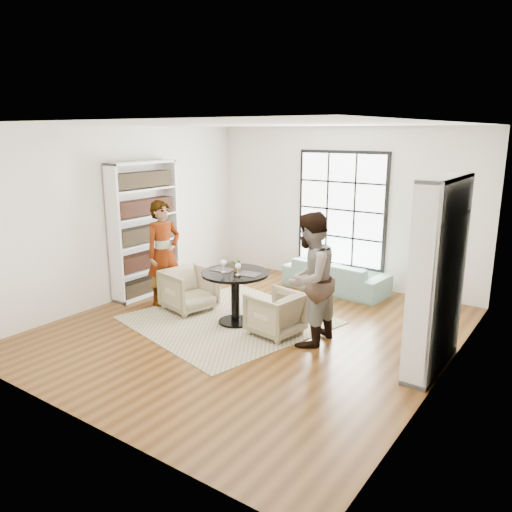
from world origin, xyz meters
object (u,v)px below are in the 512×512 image
Objects in this scene: sofa at (335,276)px; wine_glass_left at (223,263)px; person_left at (164,253)px; person_right at (309,279)px; pedestal_table at (235,286)px; armchair_left at (189,290)px; armchair_right at (275,313)px; flower_centerpiece at (238,265)px; wine_glass_right at (238,267)px.

wine_glass_left reaches higher than sofa.
person_left is 0.96× the size of person_right.
person_left is at bearing 174.10° from wine_glass_left.
person_left reaches higher than pedestal_table.
armchair_left is 1.73m from armchair_right.
flower_centerpiece is (1.57, -0.00, 0.03)m from person_left.
sofa is at bearing 80.80° from wine_glass_right.
person_left is 1.57m from flower_centerpiece.
sofa is 2.81m from armchair_left.
pedestal_table is at bearing 82.63° from sofa.
armchair_left is at bearing -78.69° from person_left.
sofa is at bearing -20.73° from armchair_left.
wine_glass_right is at bearing -38.76° from pedestal_table.
sofa is 1.09× the size of person_left.
person_right is (2.28, -0.04, 0.58)m from armchair_left.
flower_centerpiece reaches higher than sofa.
person_left is at bearing 178.76° from pedestal_table.
person_left is 1.42m from wine_glass_left.
flower_centerpiece is at bearing 51.58° from pedestal_table.
person_right reaches higher than wine_glass_right.
wine_glass_left is (-0.67, -2.50, 0.68)m from sofa.
flower_centerpiece reaches higher than wine_glass_right.
armchair_right is 0.39× the size of person_left.
person_right is at bearing 4.81° from wine_glass_right.
wine_glass_left reaches higher than armchair_right.
wine_glass_left is at bearing -85.41° from person_right.
armchair_left is 0.43× the size of person_left.
person_right is (2.83, -0.04, 0.03)m from person_left.
pedestal_table is 1.57m from person_left.
sofa is 3.20m from person_left.
wine_glass_left is at bearing -178.96° from wine_glass_right.
wine_glass_right is (-0.40, -2.49, 0.67)m from sofa.
armchair_right is 3.56× the size of wine_glass_left.
pedestal_table is 0.40m from wine_glass_right.
wine_glass_right reaches higher than armchair_right.
wine_glass_right is at bearing -84.69° from person_right.
pedestal_table is 4.99× the size of flower_centerpiece.
person_right is 1.26m from flower_centerpiece.
flower_centerpiece is at bearing 41.60° from wine_glass_left.
person_right reaches higher than sofa.
wine_glass_left reaches higher than wine_glass_right.
sofa is at bearing -162.09° from person_right.
wine_glass_left is 0.22m from flower_centerpiece.
flower_centerpiece is (0.03, 0.03, 0.33)m from pedestal_table.
armchair_right is 0.88m from wine_glass_right.
flower_centerpiece is at bearing 127.46° from wine_glass_right.
sofa is at bearing 77.74° from flower_centerpiece.
person_left reaches higher than armchair_right.
armchair_right is 0.94m from flower_centerpiece.
flower_centerpiece reaches higher than armchair_right.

